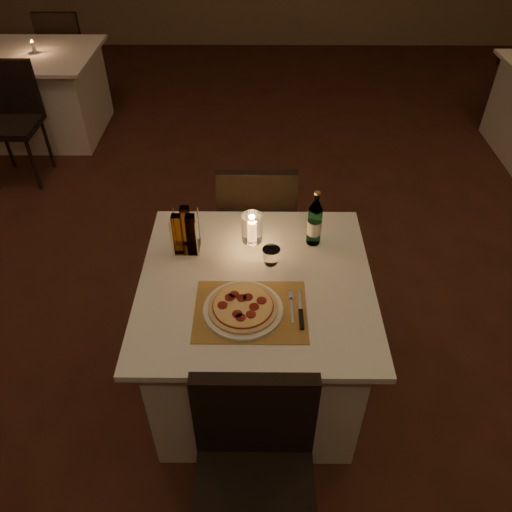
{
  "coord_description": "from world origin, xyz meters",
  "views": [
    {
      "loc": [
        -0.09,
        -1.85,
        2.21
      ],
      "look_at": [
        -0.1,
        -0.28,
        0.86
      ],
      "focal_mm": 35.0,
      "sensor_mm": 36.0,
      "label": 1
    }
  ],
  "objects_px": {
    "main_table": "(256,336)",
    "pizza": "(243,306)",
    "water_bottle": "(315,223)",
    "plate": "(243,309)",
    "hurricane_candle": "(252,229)",
    "chair_far": "(257,217)",
    "neighbor_table_left": "(47,94)",
    "tumbler": "(271,256)",
    "chair_near": "(254,463)"
  },
  "relations": [
    {
      "from": "water_bottle",
      "to": "tumbler",
      "type": "bearing_deg",
      "value": -143.44
    },
    {
      "from": "plate",
      "to": "water_bottle",
      "type": "xyz_separation_m",
      "value": [
        0.31,
        0.44,
        0.1
      ]
    },
    {
      "from": "main_table",
      "to": "hurricane_candle",
      "type": "distance_m",
      "value": 0.52
    },
    {
      "from": "hurricane_candle",
      "to": "neighbor_table_left",
      "type": "bearing_deg",
      "value": 126.25
    },
    {
      "from": "water_bottle",
      "to": "pizza",
      "type": "bearing_deg",
      "value": -125.47
    },
    {
      "from": "chair_far",
      "to": "plate",
      "type": "distance_m",
      "value": 0.92
    },
    {
      "from": "chair_near",
      "to": "neighbor_table_left",
      "type": "xyz_separation_m",
      "value": [
        -1.91,
        3.51,
        -0.18
      ]
    },
    {
      "from": "pizza",
      "to": "tumbler",
      "type": "xyz_separation_m",
      "value": [
        0.12,
        0.29,
        0.01
      ]
    },
    {
      "from": "hurricane_candle",
      "to": "neighbor_table_left",
      "type": "distance_m",
      "value": 3.23
    },
    {
      "from": "water_bottle",
      "to": "neighbor_table_left",
      "type": "relative_size",
      "value": 0.28
    },
    {
      "from": "water_bottle",
      "to": "hurricane_candle",
      "type": "distance_m",
      "value": 0.29
    },
    {
      "from": "main_table",
      "to": "neighbor_table_left",
      "type": "height_order",
      "value": "same"
    },
    {
      "from": "chair_far",
      "to": "tumbler",
      "type": "relative_size",
      "value": 11.51
    },
    {
      "from": "chair_near",
      "to": "plate",
      "type": "xyz_separation_m",
      "value": [
        -0.05,
        0.53,
        0.2
      ]
    },
    {
      "from": "hurricane_candle",
      "to": "tumbler",
      "type": "bearing_deg",
      "value": -51.23
    },
    {
      "from": "main_table",
      "to": "chair_near",
      "type": "height_order",
      "value": "chair_near"
    },
    {
      "from": "chair_near",
      "to": "neighbor_table_left",
      "type": "relative_size",
      "value": 0.9
    },
    {
      "from": "main_table",
      "to": "plate",
      "type": "relative_size",
      "value": 3.12
    },
    {
      "from": "plate",
      "to": "neighbor_table_left",
      "type": "distance_m",
      "value": 3.53
    },
    {
      "from": "tumbler",
      "to": "main_table",
      "type": "bearing_deg",
      "value": -120.1
    },
    {
      "from": "chair_far",
      "to": "tumbler",
      "type": "distance_m",
      "value": 0.65
    },
    {
      "from": "main_table",
      "to": "pizza",
      "type": "distance_m",
      "value": 0.44
    },
    {
      "from": "hurricane_candle",
      "to": "chair_far",
      "type": "bearing_deg",
      "value": 87.76
    },
    {
      "from": "neighbor_table_left",
      "to": "hurricane_candle",
      "type": "bearing_deg",
      "value": -53.75
    },
    {
      "from": "pizza",
      "to": "tumbler",
      "type": "bearing_deg",
      "value": 68.43
    },
    {
      "from": "main_table",
      "to": "chair_far",
      "type": "distance_m",
      "value": 0.74
    },
    {
      "from": "plate",
      "to": "neighbor_table_left",
      "type": "xyz_separation_m",
      "value": [
        -1.86,
        2.98,
        -0.38
      ]
    },
    {
      "from": "water_bottle",
      "to": "neighbor_table_left",
      "type": "height_order",
      "value": "water_bottle"
    },
    {
      "from": "plate",
      "to": "water_bottle",
      "type": "distance_m",
      "value": 0.55
    },
    {
      "from": "chair_near",
      "to": "plate",
      "type": "bearing_deg",
      "value": 95.35
    },
    {
      "from": "plate",
      "to": "pizza",
      "type": "xyz_separation_m",
      "value": [
        -0.0,
        0.0,
        0.02
      ]
    },
    {
      "from": "plate",
      "to": "pizza",
      "type": "height_order",
      "value": "pizza"
    },
    {
      "from": "neighbor_table_left",
      "to": "chair_far",
      "type": "bearing_deg",
      "value": -47.51
    },
    {
      "from": "water_bottle",
      "to": "hurricane_candle",
      "type": "xyz_separation_m",
      "value": [
        -0.28,
        -0.04,
        -0.01
      ]
    },
    {
      "from": "chair_far",
      "to": "pizza",
      "type": "bearing_deg",
      "value": -93.21
    },
    {
      "from": "hurricane_candle",
      "to": "plate",
      "type": "bearing_deg",
      "value": -94.38
    },
    {
      "from": "main_table",
      "to": "tumbler",
      "type": "distance_m",
      "value": 0.43
    },
    {
      "from": "tumbler",
      "to": "hurricane_candle",
      "type": "xyz_separation_m",
      "value": [
        -0.09,
        0.11,
        0.07
      ]
    },
    {
      "from": "chair_near",
      "to": "hurricane_candle",
      "type": "height_order",
      "value": "hurricane_candle"
    },
    {
      "from": "plate",
      "to": "hurricane_candle",
      "type": "bearing_deg",
      "value": 85.62
    },
    {
      "from": "tumbler",
      "to": "water_bottle",
      "type": "relative_size",
      "value": 0.28
    },
    {
      "from": "water_bottle",
      "to": "plate",
      "type": "bearing_deg",
      "value": -125.45
    },
    {
      "from": "main_table",
      "to": "water_bottle",
      "type": "xyz_separation_m",
      "value": [
        0.26,
        0.26,
        0.48
      ]
    },
    {
      "from": "chair_near",
      "to": "water_bottle",
      "type": "relative_size",
      "value": 3.24
    },
    {
      "from": "tumbler",
      "to": "hurricane_candle",
      "type": "height_order",
      "value": "hurricane_candle"
    },
    {
      "from": "pizza",
      "to": "chair_near",
      "type": "bearing_deg",
      "value": -84.64
    },
    {
      "from": "main_table",
      "to": "chair_near",
      "type": "distance_m",
      "value": 0.74
    },
    {
      "from": "chair_far",
      "to": "chair_near",
      "type": "bearing_deg",
      "value": -90.0
    },
    {
      "from": "chair_near",
      "to": "neighbor_table_left",
      "type": "height_order",
      "value": "chair_near"
    },
    {
      "from": "main_table",
      "to": "plate",
      "type": "xyz_separation_m",
      "value": [
        -0.05,
        -0.18,
        0.38
      ]
    }
  ]
}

